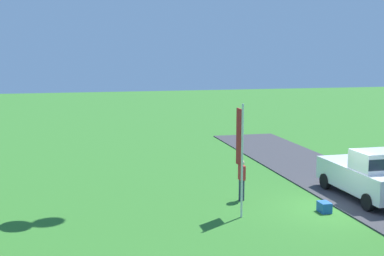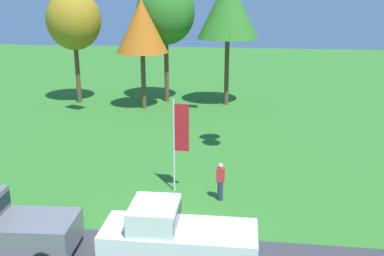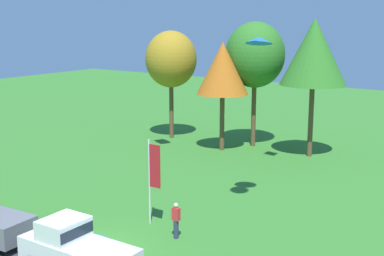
% 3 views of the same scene
% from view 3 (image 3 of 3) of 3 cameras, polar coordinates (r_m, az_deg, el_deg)
% --- Properties ---
extents(ground_plane, '(120.00, 120.00, 0.00)m').
position_cam_3_polar(ground_plane, '(24.28, -10.23, -12.82)').
color(ground_plane, '#337528').
extents(car_pickup_by_flagpole, '(5.02, 2.10, 2.14)m').
position_cam_3_polar(car_pickup_by_flagpole, '(22.02, -12.35, -12.42)').
color(car_pickup_by_flagpole, white).
rests_on(car_pickup_by_flagpole, ground).
extents(person_beside_suv, '(0.36, 0.24, 1.71)m').
position_cam_3_polar(person_beside_suv, '(24.89, -1.72, -9.80)').
color(person_beside_suv, '#2D334C').
rests_on(person_beside_suv, ground).
extents(tree_far_left, '(4.23, 4.23, 8.93)m').
position_cam_3_polar(tree_far_left, '(44.27, -2.25, 7.31)').
color(tree_far_left, brown).
rests_on(tree_far_left, ground).
extents(tree_right_of_center, '(3.89, 3.89, 8.22)m').
position_cam_3_polar(tree_right_of_center, '(40.07, 3.29, 6.34)').
color(tree_right_of_center, brown).
rests_on(tree_right_of_center, ground).
extents(tree_lone_near, '(4.59, 4.59, 9.69)m').
position_cam_3_polar(tree_lone_near, '(41.55, 6.73, 7.72)').
color(tree_lone_near, brown).
rests_on(tree_lone_near, ground).
extents(tree_left_of_center, '(4.73, 4.73, 9.98)m').
position_cam_3_polar(tree_left_of_center, '(39.03, 12.88, 7.91)').
color(tree_left_of_center, brown).
rests_on(tree_left_of_center, ground).
extents(flag_banner, '(0.71, 0.08, 4.27)m').
position_cam_3_polar(flag_banner, '(25.93, -4.18, -4.66)').
color(flag_banner, silver).
rests_on(flag_banner, ground).
extents(cooler_box, '(0.56, 0.40, 0.40)m').
position_cam_3_polar(cooler_box, '(24.71, -9.73, -11.85)').
color(cooler_box, blue).
rests_on(cooler_box, ground).
extents(kite_delta_trailing_tail, '(1.76, 1.78, 0.60)m').
position_cam_3_polar(kite_delta_trailing_tail, '(26.78, 7.15, 9.29)').
color(kite_delta_trailing_tail, blue).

